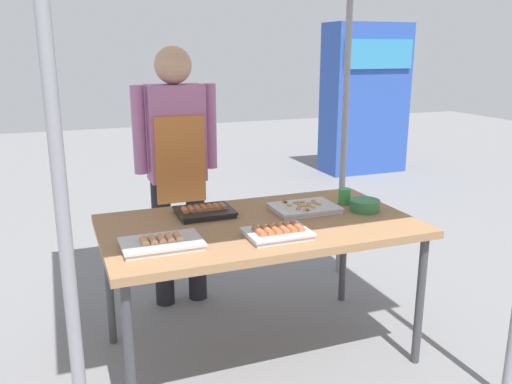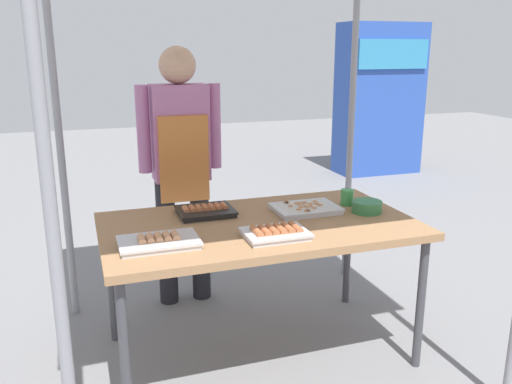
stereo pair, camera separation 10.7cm
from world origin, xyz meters
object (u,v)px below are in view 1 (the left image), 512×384
object	(u,v)px
tray_meat_skewers	(304,208)
tray_pork_links	(162,243)
neighbor_stall_left	(365,99)
stall_table	(259,232)
tray_spring_rolls	(278,232)
vendor_woman	(177,157)
tray_grilled_sausages	(205,211)
drink_cup_near_edge	(345,196)
condiment_bowl	(365,205)

from	to	relation	value
tray_meat_skewers	tray_pork_links	size ratio (longest dim) A/B	0.98
neighbor_stall_left	tray_meat_skewers	bearing A→B (deg)	-126.26
stall_table	tray_pork_links	xyz separation A→B (m)	(-0.54, -0.17, 0.07)
tray_spring_rolls	vendor_woman	bearing A→B (deg)	104.39
tray_grilled_sausages	tray_spring_rolls	bearing A→B (deg)	-62.94
drink_cup_near_edge	stall_table	bearing A→B (deg)	-166.60
tray_grilled_sausages	condiment_bowl	size ratio (longest dim) A/B	1.82
tray_meat_skewers	drink_cup_near_edge	world-z (taller)	drink_cup_near_edge
tray_grilled_sausages	tray_pork_links	distance (m)	0.50
neighbor_stall_left	drink_cup_near_edge	bearing A→B (deg)	-123.60
stall_table	tray_spring_rolls	xyz separation A→B (m)	(0.00, -0.24, 0.08)
drink_cup_near_edge	tray_spring_rolls	bearing A→B (deg)	-146.99
tray_pork_links	tray_spring_rolls	xyz separation A→B (m)	(0.55, -0.06, 0.00)
tray_pork_links	vendor_woman	size ratio (longest dim) A/B	0.22
stall_table	neighbor_stall_left	bearing A→B (deg)	51.48
tray_spring_rolls	condiment_bowl	world-z (taller)	condiment_bowl
stall_table	drink_cup_near_edge	bearing A→B (deg)	13.40
condiment_bowl	neighbor_stall_left	distance (m)	4.40
tray_grilled_sausages	vendor_woman	size ratio (longest dim) A/B	0.18
tray_pork_links	neighbor_stall_left	distance (m)	5.22
tray_grilled_sausages	tray_pork_links	bearing A→B (deg)	-128.27
tray_pork_links	tray_spring_rolls	world-z (taller)	same
tray_pork_links	vendor_woman	xyz separation A→B (m)	(0.29, 0.93, 0.20)
tray_meat_skewers	tray_spring_rolls	size ratio (longest dim) A/B	1.17
tray_spring_rolls	drink_cup_near_edge	distance (m)	0.69
tray_pork_links	drink_cup_near_edge	distance (m)	1.16
tray_meat_skewers	condiment_bowl	distance (m)	0.33
stall_table	drink_cup_near_edge	distance (m)	0.60
drink_cup_near_edge	vendor_woman	bearing A→B (deg)	143.07
stall_table	tray_grilled_sausages	xyz separation A→B (m)	(-0.23, 0.22, 0.07)
tray_spring_rolls	vendor_woman	size ratio (longest dim) A/B	0.19
tray_spring_rolls	condiment_bowl	distance (m)	0.65
stall_table	tray_meat_skewers	world-z (taller)	tray_meat_skewers
tray_spring_rolls	condiment_bowl	xyz separation A→B (m)	(0.61, 0.21, 0.01)
stall_table	vendor_woman	size ratio (longest dim) A/B	0.98
tray_pork_links	condiment_bowl	bearing A→B (deg)	7.47
neighbor_stall_left	tray_pork_links	bearing A→B (deg)	-132.01
tray_spring_rolls	drink_cup_near_edge	xyz separation A→B (m)	(0.57, 0.37, 0.02)
tray_meat_skewers	tray_spring_rolls	distance (m)	0.45
tray_grilled_sausages	drink_cup_near_edge	xyz separation A→B (m)	(0.81, -0.09, 0.03)
stall_table	drink_cup_near_edge	size ratio (longest dim) A/B	17.53
tray_pork_links	tray_spring_rolls	distance (m)	0.55
condiment_bowl	tray_grilled_sausages	bearing A→B (deg)	163.89
tray_grilled_sausages	condiment_bowl	bearing A→B (deg)	-16.11
drink_cup_near_edge	neighbor_stall_left	size ratio (longest dim) A/B	0.05
tray_spring_rolls	neighbor_stall_left	bearing A→B (deg)	53.23
condiment_bowl	vendor_woman	xyz separation A→B (m)	(-0.87, 0.78, 0.19)
condiment_bowl	neighbor_stall_left	bearing A→B (deg)	57.94
stall_table	vendor_woman	world-z (taller)	vendor_woman
tray_meat_skewers	tray_spring_rolls	bearing A→B (deg)	-131.95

